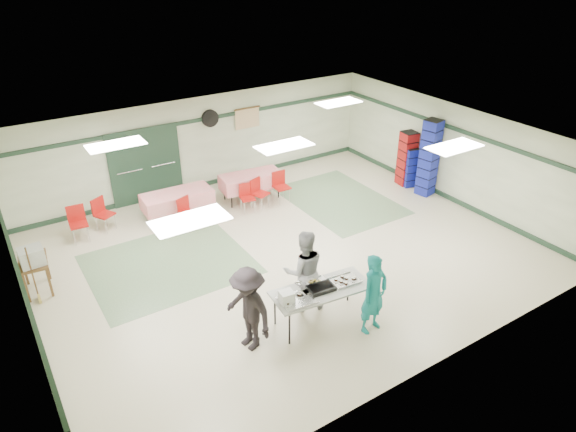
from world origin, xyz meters
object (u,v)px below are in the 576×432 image
volunteer_grey (304,271)px  crate_stack_blue_a (410,167)px  crate_stack_blue_b (429,158)px  office_printer (32,256)px  serving_table (321,291)px  chair_d (186,210)px  dining_table_a (251,180)px  chair_b (247,195)px  chair_a (258,190)px  broom (32,273)px  chair_loose_a (101,211)px  chair_c (280,183)px  printer_table (34,265)px  chair_loose_b (77,220)px  dining_table_b (177,199)px  volunteer_teal (374,294)px  volunteer_dark (248,309)px  crate_stack_red (407,158)px

volunteer_grey → crate_stack_blue_a: size_ratio=1.43×
crate_stack_blue_b → office_printer: bearing=175.1°
serving_table → chair_d: size_ratio=2.38×
dining_table_a → chair_b: bearing=-122.3°
volunteer_grey → crate_stack_blue_b: bearing=-137.0°
chair_a → crate_stack_blue_b: 4.91m
crate_stack_blue_a → broom: broom is taller
serving_table → chair_loose_a: 6.43m
chair_a → chair_d: chair_a is taller
chair_loose_a → chair_c: bearing=-42.2°
crate_stack_blue_a → printer_table: size_ratio=1.34×
volunteer_grey → chair_loose_b: volunteer_grey is taller
chair_loose_a → broom: bearing=-160.7°
dining_table_b → chair_loose_b: bearing=175.4°
chair_a → crate_stack_blue_a: crate_stack_blue_a is taller
printer_table → crate_stack_blue_a: bearing=3.8°
chair_loose_b → serving_table: bearing=-56.5°
chair_d → chair_c: bearing=-22.6°
chair_c → chair_loose_a: bearing=169.0°
serving_table → chair_loose_a: chair_loose_a is taller
office_printer → chair_loose_a: bearing=45.6°
volunteer_teal → chair_loose_b: (-3.85, 6.41, -0.26)m
volunteer_dark → office_printer: bearing=-153.7°
chair_b → office_printer: (-5.44, -1.00, 0.45)m
volunteer_dark → broom: bearing=-151.5°
dining_table_a → office_printer: size_ratio=3.89×
chair_loose_a → chair_loose_b: size_ratio=0.97×
dining_table_a → chair_loose_b: bearing=-177.3°
dining_table_a → crate_stack_blue_b: 5.06m
serving_table → volunteer_grey: volunteer_grey is taller
dining_table_b → office_printer: size_ratio=3.98×
volunteer_grey → chair_d: size_ratio=2.06×
chair_c → crate_stack_blue_a: size_ratio=0.73×
volunteer_teal → volunteer_dark: size_ratio=0.97×
serving_table → chair_b: size_ratio=2.54×
dining_table_b → chair_d: chair_d is taller
chair_b → printer_table: (-5.44, -0.84, 0.16)m
volunteer_teal → volunteer_dark: volunteer_dark is taller
volunteer_grey → crate_stack_blue_b: size_ratio=0.77×
dining_table_a → crate_stack_red: size_ratio=1.09×
serving_table → crate_stack_blue_b: bearing=33.0°
dining_table_a → chair_d: bearing=-159.1°
chair_b → broom: broom is taller
chair_c → printer_table: bearing=-171.0°
chair_b → crate_stack_blue_a: (4.86, -1.20, 0.13)m
chair_loose_b → printer_table: bearing=-121.5°
dining_table_a → office_printer: bearing=-158.9°
dining_table_a → chair_b: size_ratio=2.29×
dining_table_a → chair_c: (0.62, -0.56, -0.03)m
chair_a → chair_loose_a: 4.07m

